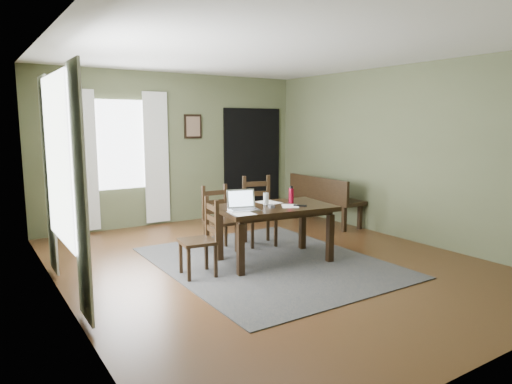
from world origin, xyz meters
TOP-DOWN VIEW (x-y plane):
  - ground at (0.00, 0.00)m, footprint 5.00×6.00m
  - room_shell at (0.00, 0.00)m, footprint 5.02×6.02m
  - rug at (0.00, 0.00)m, footprint 2.60×3.20m
  - dining_table at (0.10, -0.00)m, footprint 1.58×1.07m
  - chair_end at (-0.96, 0.02)m, footprint 0.45×0.45m
  - chair_back_left at (-0.27, 0.85)m, footprint 0.42×0.42m
  - chair_back_right at (0.40, 0.83)m, footprint 0.55×0.55m
  - bench at (2.14, 1.37)m, footprint 0.49×1.53m
  - laptop at (-0.40, -0.00)m, footprint 0.42×0.37m
  - computer_mouse at (-0.02, -0.09)m, footprint 0.08×0.12m
  - tv_remote at (0.35, -0.21)m, footprint 0.15×0.16m
  - drinking_glass at (0.04, 0.12)m, footprint 0.07×0.07m
  - water_bottle at (0.38, 0.02)m, footprint 0.08×0.08m
  - paper_a at (-0.53, -0.20)m, footprint 0.27×0.34m
  - paper_b at (0.24, -0.14)m, footprint 0.32×0.34m
  - paper_c at (0.17, 0.23)m, footprint 0.27×0.34m
  - window_left at (-2.47, 0.20)m, footprint 0.01×1.30m
  - window_back at (-1.00, 2.97)m, footprint 1.00×0.01m
  - curtain_left_near at (-2.44, -0.62)m, footprint 0.03×0.48m
  - curtain_left_far at (-2.44, 1.02)m, footprint 0.03×0.48m
  - curtain_back_left at (-1.62, 2.94)m, footprint 0.44×0.03m
  - curtain_back_right at (-0.38, 2.94)m, footprint 0.44×0.03m
  - framed_picture at (0.35, 2.97)m, footprint 0.34×0.03m
  - doorway_back at (1.65, 2.97)m, footprint 1.30×0.03m

SIDE VIEW (x-z plane):
  - ground at x=0.00m, z-range -0.01..0.00m
  - rug at x=0.00m, z-range 0.00..0.01m
  - chair_end at x=-0.96m, z-range -0.01..0.92m
  - chair_back_left at x=-0.27m, z-range -0.01..0.92m
  - chair_back_right at x=0.40m, z-range -0.01..1.01m
  - bench at x=2.14m, z-range 0.08..0.95m
  - dining_table at x=0.10m, z-range 0.29..1.03m
  - paper_b at x=0.24m, z-range 0.75..0.75m
  - paper_c at x=0.17m, z-range 0.75..0.75m
  - paper_a at x=-0.53m, z-range 0.75..0.75m
  - tv_remote at x=0.35m, z-range 0.75..0.77m
  - computer_mouse at x=-0.02m, z-range 0.75..0.79m
  - laptop at x=-0.40m, z-range 0.69..0.94m
  - drinking_glass at x=0.04m, z-range 0.75..0.91m
  - water_bottle at x=0.38m, z-range 0.74..0.98m
  - doorway_back at x=1.65m, z-range 0.00..2.10m
  - curtain_left_near at x=-2.44m, z-range 0.05..2.35m
  - curtain_left_far at x=-2.44m, z-range 0.05..2.35m
  - curtain_back_left at x=-1.62m, z-range 0.05..2.35m
  - curtain_back_right at x=-0.38m, z-range 0.05..2.35m
  - window_left at x=-2.47m, z-range 0.60..2.30m
  - window_back at x=-1.00m, z-range 0.70..2.20m
  - framed_picture at x=0.35m, z-range 1.53..1.97m
  - room_shell at x=0.00m, z-range 0.45..3.16m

